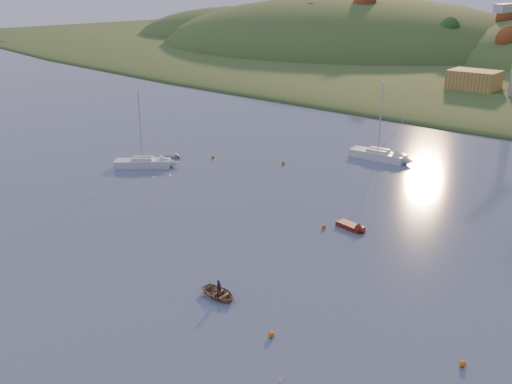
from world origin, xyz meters
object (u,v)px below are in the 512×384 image
Objects in this scene: sailboat_near at (143,162)px; canoe at (219,294)px; sailboat_far at (378,154)px; grey_dinghy at (175,157)px; red_tender at (355,228)px.

sailboat_near reaches higher than canoe.
sailboat_far is 32.47m from grey_dinghy.
sailboat_near reaches higher than grey_dinghy.
red_tender is at bearing -42.30° from sailboat_near.
red_tender reaches higher than canoe.
sailboat_far is (25.40, 26.77, 0.04)m from sailboat_near.
red_tender is 1.32× the size of grey_dinghy.
sailboat_near is at bearing 64.54° from canoe.
sailboat_far is 3.37× the size of canoe.
grey_dinghy is at bearing -144.88° from sailboat_far.
grey_dinghy is at bearing 46.88° from sailboat_near.
grey_dinghy is (-25.30, -20.34, -0.57)m from sailboat_far.
grey_dinghy is (-35.39, 27.00, -0.16)m from canoe.
sailboat_far reaches higher than sailboat_near.
sailboat_near is 41.02m from canoe.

